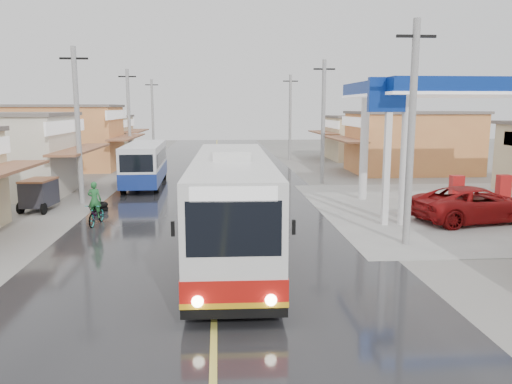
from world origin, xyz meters
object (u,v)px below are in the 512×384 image
coach_bus (232,205)px  second_bus (145,164)px  tricycle_near (39,193)px  tyre_stack (100,207)px  jeepney (475,204)px  cyclist (96,211)px

coach_bus → second_bus: (-5.11, 15.64, -0.31)m
tricycle_near → tyre_stack: 2.99m
jeepney → second_bus: bearing=43.9°
coach_bus → tyre_stack: 10.18m
jeepney → tricycle_near: bearing=68.5°
tricycle_near → coach_bus: bearing=-35.9°
jeepney → tricycle_near: (-19.96, 3.81, 0.11)m
coach_bus → tricycle_near: size_ratio=5.42×
coach_bus → second_bus: 16.46m
tricycle_near → jeepney: bearing=-5.0°
tricycle_near → tyre_stack: (2.91, -0.24, -0.69)m
second_bus → cyclist: second_bus is taller
tyre_stack → tricycle_near: bearing=175.4°
jeepney → tyre_stack: 17.44m
coach_bus → cyclist: 7.60m
tyre_stack → jeepney: bearing=-11.8°
cyclist → tricycle_near: 4.73m
cyclist → tricycle_near: (-3.46, 3.21, 0.27)m
cyclist → tricycle_near: size_ratio=0.88×
jeepney → tyre_stack: (-17.06, 3.57, -0.57)m
jeepney → coach_bus: bearing=101.0°
coach_bus → cyclist: bearing=140.3°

